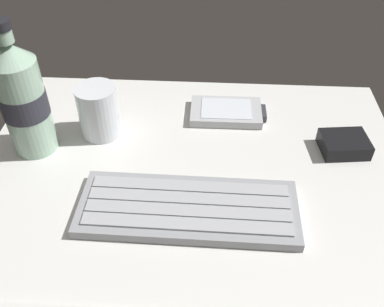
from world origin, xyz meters
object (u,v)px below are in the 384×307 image
Objects in this scene: water_bottle at (23,99)px; charger_block at (344,144)px; keyboard at (186,208)px; handheld_device at (227,112)px; juice_cup at (99,113)px.

water_bottle is 48.41cm from charger_block.
keyboard is 1.40× the size of water_bottle.
handheld_device is 1.51× the size of juice_cup.
juice_cup is 38.50cm from charger_block.
handheld_device is 19.75cm from charger_block.
keyboard is at bearing -26.55° from water_bottle.
keyboard is 28.32cm from water_bottle.
water_bottle is at bearing -161.43° from handheld_device.
handheld_device is at bearing 76.06° from keyboard.
water_bottle is 2.97× the size of charger_block.
juice_cup is (-14.85, 16.22, 3.10)cm from keyboard.
charger_block is at bearing 2.29° from water_bottle.
juice_cup is 0.41× the size of water_bottle.
keyboard is 22.20cm from juice_cup.
juice_cup reaches higher than handheld_device.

